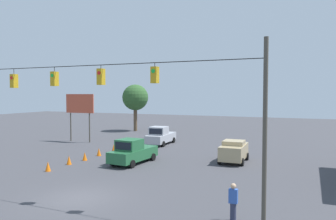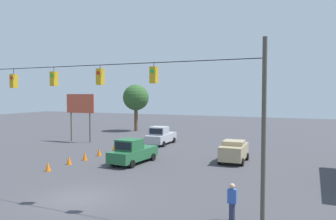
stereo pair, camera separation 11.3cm
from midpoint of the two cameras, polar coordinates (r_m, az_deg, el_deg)
ground_plane at (r=19.87m, az=-15.06°, el=-14.57°), size 140.00×140.00×0.00m
overhead_signal_span at (r=18.90m, az=-15.47°, el=0.60°), size 20.42×0.38×8.36m
pickup_truck_silver_withflow_far at (r=38.29m, az=-1.21°, el=-4.56°), size 2.37×5.23×2.12m
sedan_tan_oncoming_far at (r=29.08m, az=11.50°, el=-6.98°), size 2.20×4.02×1.87m
pickup_truck_green_withflow_mid at (r=28.16m, az=-6.09°, el=-7.27°), size 2.43×5.18×2.12m
traffic_cone_nearest at (r=26.94m, az=-20.07°, el=-9.20°), size 0.42×0.42×0.74m
traffic_cone_second at (r=28.84m, az=-16.75°, el=-8.35°), size 0.42×0.42×0.74m
traffic_cone_third at (r=30.22m, az=-14.18°, el=-7.81°), size 0.42×0.42×0.74m
traffic_cone_fourth at (r=32.09m, az=-11.82°, el=-7.16°), size 0.42×0.42×0.74m
traffic_cone_fifth at (r=34.19m, az=-9.29°, el=-6.52°), size 0.42×0.42×0.74m
traffic_cone_farthest at (r=35.80m, az=-7.33°, el=-6.08°), size 0.42×0.42×0.74m
roadside_billboard at (r=41.61m, az=-14.97°, el=0.54°), size 4.08×0.16×5.88m
pedestrian at (r=16.03m, az=11.30°, el=-15.44°), size 0.40×0.28×1.77m
tree_horizon_left at (r=52.13m, az=-5.56°, el=2.13°), size 4.11×4.11×7.39m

